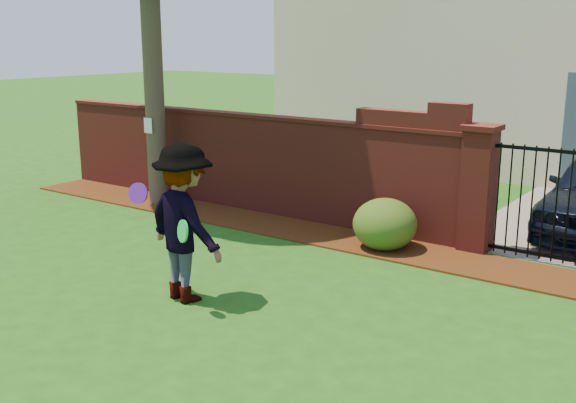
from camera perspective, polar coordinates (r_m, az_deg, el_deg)
The scene contains 11 objects.
ground at distance 8.56m, azimuth -10.23°, elevation -7.91°, with size 80.00×80.00×0.01m, color #1D4E13.
mulch_bed at distance 11.52m, azimuth -1.71°, elevation -1.91°, with size 11.10×1.08×0.03m, color #391B0A.
brick_wall at distance 12.47m, azimuth -3.79°, elevation 3.56°, with size 8.70×0.31×2.16m.
pillar_left at distance 10.31m, azimuth 15.59°, elevation 1.10°, with size 0.50×0.50×1.88m.
iron_gate at distance 10.03m, azimuth 21.45°, elevation -0.30°, with size 1.78×0.03×1.60m.
house at distance 18.13m, azimuth 20.78°, elevation 12.98°, with size 12.40×6.40×6.30m.
paper_notice at distance 12.89m, azimuth -11.60°, elevation 6.22°, with size 0.20×0.01×0.28m, color white.
shrub_left at distance 10.23m, azimuth 8.08°, elevation -1.90°, with size 0.95×0.95×0.78m, color #254D17.
man at distance 8.16m, azimuth -8.89°, elevation -1.83°, with size 1.23×0.71×1.91m, color gray.
frisbee_purple at distance 8.17m, azimuth -12.40°, elevation 0.68°, with size 0.25×0.25×0.02m, color #651CB3.
frisbee_green at distance 7.75m, azimuth -8.77°, elevation -2.46°, with size 0.26×0.26×0.02m, color green.
Camera 1 is at (5.76, -5.50, 3.11)m, focal length 42.63 mm.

